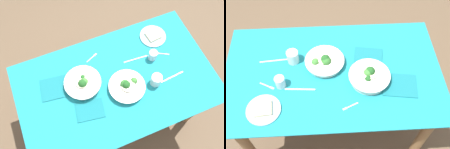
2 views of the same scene
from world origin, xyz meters
TOP-DOWN VIEW (x-y plane):
  - ground_plane at (0.00, 0.00)m, footprint 6.00×6.00m
  - dining_table at (0.00, 0.00)m, footprint 1.45×0.86m
  - broccoli_bowl_far at (-0.23, 0.07)m, footprint 0.27×0.27m
  - broccoli_bowl_near at (0.05, -0.07)m, footprint 0.26×0.26m
  - bread_side_plate at (0.43, 0.26)m, footprint 0.21×0.21m
  - water_glass_center at (0.26, -0.11)m, footprint 0.08×0.08m
  - water_glass_side at (0.34, 0.09)m, footprint 0.06×0.06m
  - fork_by_far_bowl at (-0.09, 0.27)m, footprint 0.10×0.05m
  - fork_by_near_bowl at (0.42, 0.09)m, footprint 0.10×0.06m
  - table_knife_left at (0.21, 0.13)m, footprint 0.19×0.02m
  - table_knife_right at (0.40, -0.12)m, footprint 0.20×0.03m
  - napkin_folded_upper at (-0.25, -0.12)m, footprint 0.22×0.17m
  - napkin_folded_lower at (-0.42, 0.13)m, footprint 0.24×0.20m

SIDE VIEW (x-z plane):
  - ground_plane at x=0.00m, z-range 0.00..0.00m
  - dining_table at x=0.00m, z-range 0.26..1.01m
  - table_knife_left at x=0.21m, z-range 0.75..0.76m
  - table_knife_right at x=0.40m, z-range 0.75..0.76m
  - fork_by_far_bowl at x=-0.09m, z-range 0.75..0.76m
  - fork_by_near_bowl at x=0.42m, z-range 0.75..0.76m
  - napkin_folded_upper at x=-0.25m, z-range 0.75..0.76m
  - napkin_folded_lower at x=-0.42m, z-range 0.75..0.76m
  - bread_side_plate at x=0.43m, z-range 0.75..0.78m
  - broccoli_bowl_near at x=0.05m, z-range 0.74..0.83m
  - broccoli_bowl_far at x=-0.23m, z-range 0.74..0.84m
  - water_glass_side at x=0.34m, z-range 0.75..0.83m
  - water_glass_center at x=0.26m, z-range 0.75..0.84m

